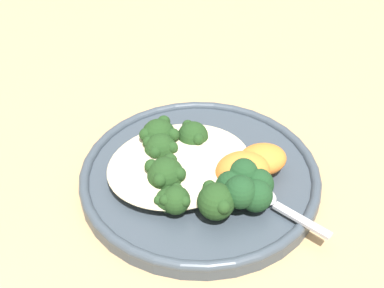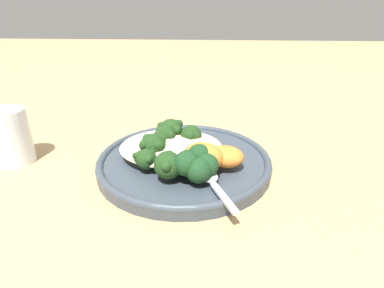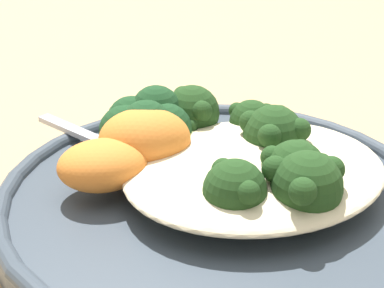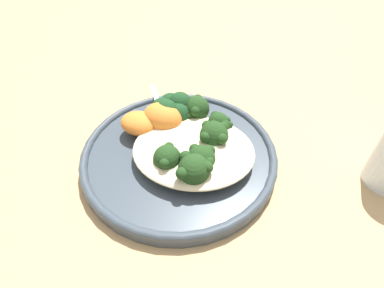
% 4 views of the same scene
% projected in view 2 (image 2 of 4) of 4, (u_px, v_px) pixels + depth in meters
% --- Properties ---
extents(ground_plane, '(4.00, 4.00, 0.00)m').
position_uv_depth(ground_plane, '(175.00, 167.00, 0.50)').
color(ground_plane, tan).
extents(plate, '(0.28, 0.28, 0.02)m').
position_uv_depth(plate, '(184.00, 161.00, 0.49)').
color(plate, '#38424C').
rests_on(plate, ground_plane).
extents(quinoa_mound, '(0.17, 0.14, 0.02)m').
position_uv_depth(quinoa_mound, '(171.00, 147.00, 0.49)').
color(quinoa_mound, beige).
rests_on(quinoa_mound, plate).
extents(broccoli_stalk_0, '(0.04, 0.09, 0.04)m').
position_uv_depth(broccoli_stalk_0, '(191.00, 139.00, 0.50)').
color(broccoli_stalk_0, '#ADC675').
rests_on(broccoli_stalk_0, plate).
extents(broccoli_stalk_1, '(0.08, 0.10, 0.04)m').
position_uv_depth(broccoli_stalk_1, '(173.00, 133.00, 0.52)').
color(broccoli_stalk_1, '#ADC675').
rests_on(broccoli_stalk_1, plate).
extents(broccoli_stalk_2, '(0.10, 0.09, 0.04)m').
position_uv_depth(broccoli_stalk_2, '(169.00, 139.00, 0.50)').
color(broccoli_stalk_2, '#ADC675').
rests_on(broccoli_stalk_2, plate).
extents(broccoli_stalk_3, '(0.09, 0.04, 0.04)m').
position_uv_depth(broccoli_stalk_3, '(156.00, 147.00, 0.47)').
color(broccoli_stalk_3, '#ADC675').
rests_on(broccoli_stalk_3, plate).
extents(broccoli_stalk_4, '(0.11, 0.06, 0.03)m').
position_uv_depth(broccoli_stalk_4, '(157.00, 158.00, 0.45)').
color(broccoli_stalk_4, '#ADC675').
rests_on(broccoli_stalk_4, plate).
extents(broccoli_stalk_5, '(0.10, 0.07, 0.03)m').
position_uv_depth(broccoli_stalk_5, '(157.00, 158.00, 0.45)').
color(broccoli_stalk_5, '#ADC675').
rests_on(broccoli_stalk_5, plate).
extents(broccoli_stalk_6, '(0.06, 0.09, 0.04)m').
position_uv_depth(broccoli_stalk_6, '(173.00, 164.00, 0.42)').
color(broccoli_stalk_6, '#ADC675').
rests_on(broccoli_stalk_6, plate).
extents(broccoli_stalk_7, '(0.04, 0.09, 0.03)m').
position_uv_depth(broccoli_stalk_7, '(185.00, 162.00, 0.44)').
color(broccoli_stalk_7, '#ADC675').
rests_on(broccoli_stalk_7, plate).
extents(sweet_potato_chunk_0, '(0.07, 0.06, 0.04)m').
position_uv_depth(sweet_potato_chunk_0, '(203.00, 156.00, 0.44)').
color(sweet_potato_chunk_0, orange).
rests_on(sweet_potato_chunk_0, plate).
extents(sweet_potato_chunk_1, '(0.06, 0.05, 0.03)m').
position_uv_depth(sweet_potato_chunk_1, '(225.00, 156.00, 0.45)').
color(sweet_potato_chunk_1, orange).
rests_on(sweet_potato_chunk_1, plate).
extents(kale_tuft, '(0.06, 0.06, 0.04)m').
position_uv_depth(kale_tuft, '(196.00, 164.00, 0.42)').
color(kale_tuft, '#193D1E').
rests_on(kale_tuft, plate).
extents(spoon, '(0.06, 0.10, 0.01)m').
position_uv_depth(spoon, '(211.00, 180.00, 0.41)').
color(spoon, '#B7B7BC').
rests_on(spoon, plate).
extents(water_glass, '(0.06, 0.06, 0.09)m').
position_uv_depth(water_glass, '(12.00, 136.00, 0.50)').
color(water_glass, silver).
rests_on(water_glass, ground_plane).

